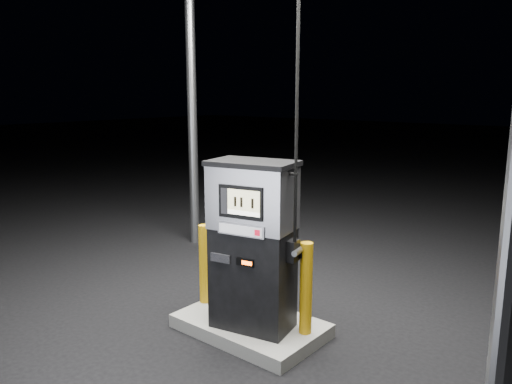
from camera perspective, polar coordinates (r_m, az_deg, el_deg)
The scene contains 5 objects.
ground at distance 5.83m, azimuth -0.64°, elevation -15.69°, with size 80.00×80.00×0.00m, color black.
pump_island at distance 5.79m, azimuth -0.64°, elevation -15.02°, with size 1.60×1.00×0.15m, color slate.
fuel_dispenser at distance 5.27m, azimuth -0.34°, elevation -5.95°, with size 1.04×0.71×3.76m.
bollard_left at distance 6.06m, azimuth -5.91°, elevation -8.18°, with size 0.13×0.13×0.96m, color #C68E0B.
bollard_right at distance 5.31m, azimuth 5.73°, elevation -10.90°, with size 0.13×0.13×0.99m, color #C68E0B.
Camera 1 is at (3.36, -3.96, 2.64)m, focal length 35.00 mm.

